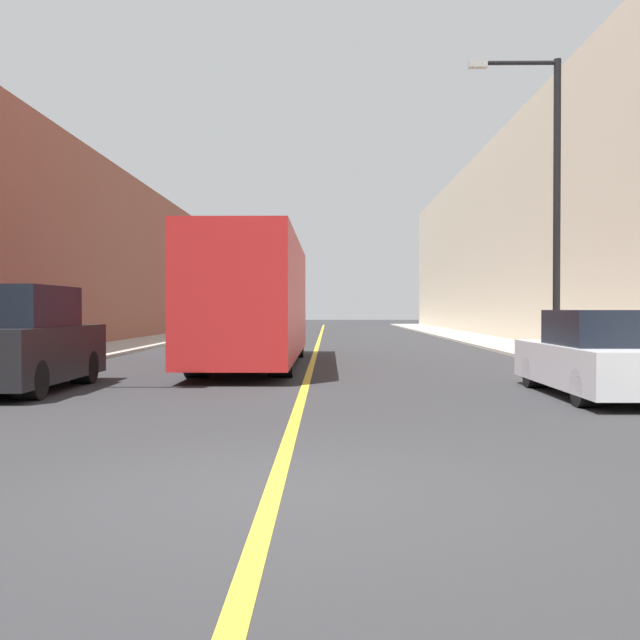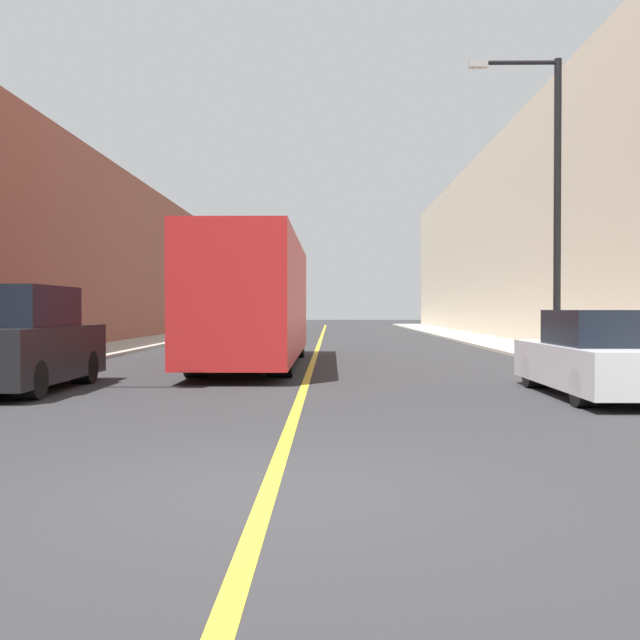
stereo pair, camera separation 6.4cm
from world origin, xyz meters
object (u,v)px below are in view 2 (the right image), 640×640
(car_right_near, at_px, (602,358))
(street_lamp_right, at_px, (550,191))
(bus, at_px, (255,299))
(parked_suv_left, at_px, (17,343))

(car_right_near, relative_size, street_lamp_right, 0.57)
(car_right_near, distance_m, street_lamp_right, 8.59)
(street_lamp_right, bearing_deg, bus, -177.84)
(car_right_near, height_order, street_lamp_right, street_lamp_right)
(street_lamp_right, bearing_deg, parked_suv_left, -150.71)
(bus, distance_m, parked_suv_left, 7.50)
(parked_suv_left, xyz_separation_m, car_right_near, (10.68, -0.76, -0.22))
(parked_suv_left, height_order, car_right_near, parked_suv_left)
(bus, height_order, street_lamp_right, street_lamp_right)
(parked_suv_left, relative_size, street_lamp_right, 0.54)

